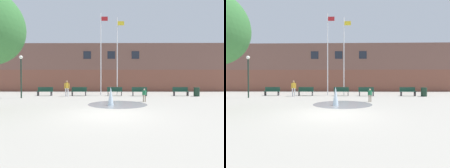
% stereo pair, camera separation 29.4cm
% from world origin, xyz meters
% --- Properties ---
extents(ground_plane, '(100.00, 100.00, 0.00)m').
position_xyz_m(ground_plane, '(0.00, 0.00, 0.00)').
color(ground_plane, '#9E998E').
extents(library_building, '(36.00, 6.05, 7.04)m').
position_xyz_m(library_building, '(0.00, 20.26, 3.52)').
color(library_building, brown).
rests_on(library_building, ground).
extents(splash_fountain, '(3.97, 3.97, 1.21)m').
position_xyz_m(splash_fountain, '(0.29, 3.30, 0.36)').
color(splash_fountain, gray).
rests_on(splash_fountain, ground).
extents(park_bench_left_of_flagpoles, '(1.60, 0.44, 0.91)m').
position_xyz_m(park_bench_left_of_flagpoles, '(-6.92, 10.14, 0.48)').
color(park_bench_left_of_flagpoles, '#28282D').
rests_on(park_bench_left_of_flagpoles, ground).
extents(park_bench_center, '(1.60, 0.44, 0.91)m').
position_xyz_m(park_bench_center, '(-3.31, 10.09, 0.48)').
color(park_bench_center, '#28282D').
rests_on(park_bench_center, ground).
extents(park_bench_under_right_flagpole, '(1.60, 0.44, 0.91)m').
position_xyz_m(park_bench_under_right_flagpole, '(0.43, 10.11, 0.48)').
color(park_bench_under_right_flagpole, '#28282D').
rests_on(park_bench_under_right_flagpole, ground).
extents(park_bench_near_trashcan, '(1.60, 0.44, 0.91)m').
position_xyz_m(park_bench_near_trashcan, '(3.02, 9.95, 0.48)').
color(park_bench_near_trashcan, '#28282D').
rests_on(park_bench_near_trashcan, ground).
extents(park_bench_far_right, '(1.60, 0.44, 0.91)m').
position_xyz_m(park_bench_far_right, '(7.31, 10.06, 0.48)').
color(park_bench_far_right, '#28282D').
rests_on(park_bench_far_right, ground).
extents(child_in_fountain, '(0.31, 0.23, 0.99)m').
position_xyz_m(child_in_fountain, '(2.60, 4.90, 0.58)').
color(child_in_fountain, '#89755B').
rests_on(child_in_fountain, ground).
extents(adult_watching, '(0.50, 0.36, 1.59)m').
position_xyz_m(adult_watching, '(-4.34, 9.15, 0.93)').
color(adult_watching, silver).
rests_on(adult_watching, ground).
extents(flagpole_left, '(0.80, 0.10, 8.92)m').
position_xyz_m(flagpole_left, '(-1.04, 10.86, 4.71)').
color(flagpole_left, silver).
rests_on(flagpole_left, ground).
extents(flagpole_right, '(0.80, 0.10, 8.43)m').
position_xyz_m(flagpole_right, '(0.74, 10.86, 4.46)').
color(flagpole_right, silver).
rests_on(flagpole_right, ground).
extents(lamp_post_left_lane, '(0.32, 0.32, 3.87)m').
position_xyz_m(lamp_post_left_lane, '(-8.12, 7.68, 2.53)').
color(lamp_post_left_lane, '#192D23').
rests_on(lamp_post_left_lane, ground).
extents(trash_can, '(0.56, 0.56, 0.90)m').
position_xyz_m(trash_can, '(8.75, 9.58, 0.45)').
color(trash_can, '#193323').
rests_on(trash_can, ground).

